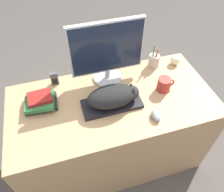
{
  "coord_description": "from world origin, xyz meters",
  "views": [
    {
      "loc": [
        -0.29,
        -0.6,
        1.88
      ],
      "look_at": [
        -0.01,
        0.33,
        0.82
      ],
      "focal_mm": 35.0,
      "sensor_mm": 36.0,
      "label": 1
    }
  ],
  "objects_px": {
    "pen_cup": "(154,60)",
    "phone": "(54,79)",
    "coffee_mug": "(164,84)",
    "baseball": "(175,60)",
    "keyboard": "(112,104)",
    "cat": "(114,96)",
    "monitor": "(107,51)",
    "computer_mouse": "(156,116)",
    "book_stack": "(40,102)"
  },
  "relations": [
    {
      "from": "phone",
      "to": "computer_mouse",
      "type": "bearing_deg",
      "value": -41.13
    },
    {
      "from": "book_stack",
      "to": "computer_mouse",
      "type": "bearing_deg",
      "value": -24.62
    },
    {
      "from": "monitor",
      "to": "computer_mouse",
      "type": "xyz_separation_m",
      "value": [
        0.19,
        -0.44,
        -0.23
      ]
    },
    {
      "from": "monitor",
      "to": "phone",
      "type": "bearing_deg",
      "value": 171.0
    },
    {
      "from": "monitor",
      "to": "keyboard",
      "type": "bearing_deg",
      "value": -99.68
    },
    {
      "from": "baseball",
      "to": "keyboard",
      "type": "bearing_deg",
      "value": -155.82
    },
    {
      "from": "keyboard",
      "to": "cat",
      "type": "relative_size",
      "value": 1.15
    },
    {
      "from": "coffee_mug",
      "to": "phone",
      "type": "distance_m",
      "value": 0.79
    },
    {
      "from": "keyboard",
      "to": "coffee_mug",
      "type": "xyz_separation_m",
      "value": [
        0.4,
        0.03,
        0.04
      ]
    },
    {
      "from": "cat",
      "to": "baseball",
      "type": "height_order",
      "value": "cat"
    },
    {
      "from": "cat",
      "to": "phone",
      "type": "relative_size",
      "value": 3.42
    },
    {
      "from": "pen_cup",
      "to": "book_stack",
      "type": "height_order",
      "value": "pen_cup"
    },
    {
      "from": "phone",
      "to": "cat",
      "type": "bearing_deg",
      "value": -42.05
    },
    {
      "from": "keyboard",
      "to": "monitor",
      "type": "relative_size",
      "value": 0.78
    },
    {
      "from": "monitor",
      "to": "phone",
      "type": "height_order",
      "value": "monitor"
    },
    {
      "from": "coffee_mug",
      "to": "baseball",
      "type": "xyz_separation_m",
      "value": [
        0.21,
        0.24,
        -0.01
      ]
    },
    {
      "from": "baseball",
      "to": "monitor",
      "type": "bearing_deg",
      "value": -178.48
    },
    {
      "from": "monitor",
      "to": "computer_mouse",
      "type": "height_order",
      "value": "monitor"
    },
    {
      "from": "baseball",
      "to": "book_stack",
      "type": "height_order",
      "value": "book_stack"
    },
    {
      "from": "phone",
      "to": "book_stack",
      "type": "distance_m",
      "value": 0.22
    },
    {
      "from": "coffee_mug",
      "to": "book_stack",
      "type": "bearing_deg",
      "value": 173.39
    },
    {
      "from": "keyboard",
      "to": "monitor",
      "type": "distance_m",
      "value": 0.36
    },
    {
      "from": "monitor",
      "to": "pen_cup",
      "type": "height_order",
      "value": "monitor"
    },
    {
      "from": "cat",
      "to": "keyboard",
      "type": "bearing_deg",
      "value": 180.0
    },
    {
      "from": "coffee_mug",
      "to": "pen_cup",
      "type": "height_order",
      "value": "pen_cup"
    },
    {
      "from": "monitor",
      "to": "pen_cup",
      "type": "bearing_deg",
      "value": 5.98
    },
    {
      "from": "cat",
      "to": "phone",
      "type": "xyz_separation_m",
      "value": [
        -0.35,
        0.32,
        -0.04
      ]
    },
    {
      "from": "cat",
      "to": "baseball",
      "type": "distance_m",
      "value": 0.66
    },
    {
      "from": "phone",
      "to": "book_stack",
      "type": "relative_size",
      "value": 0.47
    },
    {
      "from": "book_stack",
      "to": "coffee_mug",
      "type": "bearing_deg",
      "value": -6.61
    },
    {
      "from": "baseball",
      "to": "book_stack",
      "type": "bearing_deg",
      "value": -172.47
    },
    {
      "from": "coffee_mug",
      "to": "pen_cup",
      "type": "distance_m",
      "value": 0.27
    },
    {
      "from": "cat",
      "to": "monitor",
      "type": "distance_m",
      "value": 0.31
    },
    {
      "from": "keyboard",
      "to": "cat",
      "type": "height_order",
      "value": "cat"
    },
    {
      "from": "coffee_mug",
      "to": "computer_mouse",
      "type": "bearing_deg",
      "value": -125.92
    },
    {
      "from": "keyboard",
      "to": "baseball",
      "type": "distance_m",
      "value": 0.67
    },
    {
      "from": "baseball",
      "to": "phone",
      "type": "relative_size",
      "value": 0.73
    },
    {
      "from": "keyboard",
      "to": "book_stack",
      "type": "xyz_separation_m",
      "value": [
        -0.45,
        0.13,
        0.03
      ]
    },
    {
      "from": "keyboard",
      "to": "monitor",
      "type": "bearing_deg",
      "value": 80.32
    },
    {
      "from": "coffee_mug",
      "to": "phone",
      "type": "height_order",
      "value": "same"
    },
    {
      "from": "pen_cup",
      "to": "phone",
      "type": "bearing_deg",
      "value": 178.55
    },
    {
      "from": "cat",
      "to": "coffee_mug",
      "type": "bearing_deg",
      "value": 5.2
    },
    {
      "from": "pen_cup",
      "to": "phone",
      "type": "distance_m",
      "value": 0.77
    },
    {
      "from": "coffee_mug",
      "to": "baseball",
      "type": "bearing_deg",
      "value": 48.22
    },
    {
      "from": "monitor",
      "to": "coffee_mug",
      "type": "relative_size",
      "value": 4.03
    },
    {
      "from": "keyboard",
      "to": "book_stack",
      "type": "height_order",
      "value": "book_stack"
    },
    {
      "from": "cat",
      "to": "coffee_mug",
      "type": "height_order",
      "value": "cat"
    },
    {
      "from": "coffee_mug",
      "to": "baseball",
      "type": "distance_m",
      "value": 0.32
    },
    {
      "from": "keyboard",
      "to": "cat",
      "type": "distance_m",
      "value": 0.08
    },
    {
      "from": "monitor",
      "to": "cat",
      "type": "bearing_deg",
      "value": -96.28
    }
  ]
}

